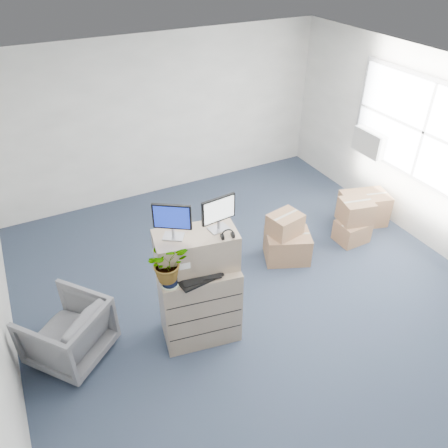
{
  "coord_description": "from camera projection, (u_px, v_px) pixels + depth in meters",
  "views": [
    {
      "loc": [
        -2.34,
        -3.46,
        4.23
      ],
      "look_at": [
        -0.37,
        0.4,
        1.2
      ],
      "focal_mm": 35.0,
      "sensor_mm": 36.0,
      "label": 1
    }
  ],
  "objects": [
    {
      "name": "ground",
      "position": [
        262.0,
        305.0,
        5.82
      ],
      "size": [
        7.0,
        7.0,
        0.0
      ],
      "primitive_type": "plane",
      "color": "#242C42",
      "rests_on": "ground"
    },
    {
      "name": "wall_back",
      "position": [
        162.0,
        118.0,
        7.58
      ],
      "size": [
        6.0,
        0.02,
        2.8
      ],
      "primitive_type": "cube",
      "color": "beige",
      "rests_on": "ground"
    },
    {
      "name": "window",
      "position": [
        425.0,
        132.0,
        6.31
      ],
      "size": [
        0.07,
        2.72,
        1.52
      ],
      "color": "gray",
      "rests_on": "wall_right"
    },
    {
      "name": "ac_unit",
      "position": [
        371.0,
        142.0,
        7.22
      ],
      "size": [
        0.24,
        0.6,
        0.4
      ],
      "primitive_type": "cube",
      "color": "silver",
      "rests_on": "wall_right"
    },
    {
      "name": "filing_cabinet_lower",
      "position": [
        200.0,
        302.0,
        5.15
      ],
      "size": [
        0.97,
        0.69,
        1.04
      ],
      "primitive_type": "cube",
      "rotation": [
        0.0,
        0.0,
        -0.17
      ],
      "color": "gray",
      "rests_on": "ground"
    },
    {
      "name": "filing_cabinet_upper",
      "position": [
        196.0,
        250.0,
        4.76
      ],
      "size": [
        0.96,
        0.59,
        0.45
      ],
      "primitive_type": "cube",
      "rotation": [
        0.0,
        0.0,
        -0.17
      ],
      "color": "gray",
      "rests_on": "filing_cabinet_lower"
    },
    {
      "name": "monitor_left",
      "position": [
        172.0,
        219.0,
        4.46
      ],
      "size": [
        0.35,
        0.25,
        0.4
      ],
      "rotation": [
        0.0,
        0.0,
        -0.58
      ],
      "color": "#99999E",
      "rests_on": "filing_cabinet_upper"
    },
    {
      "name": "monitor_right",
      "position": [
        219.0,
        212.0,
        4.57
      ],
      "size": [
        0.4,
        0.17,
        0.4
      ],
      "rotation": [
        0.0,
        0.0,
        0.1
      ],
      "color": "#99999E",
      "rests_on": "filing_cabinet_upper"
    },
    {
      "name": "headphones",
      "position": [
        228.0,
        235.0,
        4.56
      ],
      "size": [
        0.14,
        0.04,
        0.14
      ],
      "primitive_type": "torus",
      "rotation": [
        1.57,
        0.0,
        -0.17
      ],
      "color": "black",
      "rests_on": "filing_cabinet_upper"
    },
    {
      "name": "keyboard",
      "position": [
        201.0,
        278.0,
        4.7
      ],
      "size": [
        0.51,
        0.26,
        0.03
      ],
      "primitive_type": "cube",
      "rotation": [
        0.0,
        0.0,
        0.13
      ],
      "color": "black",
      "rests_on": "filing_cabinet_lower"
    },
    {
      "name": "mouse",
      "position": [
        227.0,
        266.0,
        4.86
      ],
      "size": [
        0.11,
        0.08,
        0.04
      ],
      "primitive_type": "ellipsoid",
      "rotation": [
        0.0,
        0.0,
        0.14
      ],
      "color": "silver",
      "rests_on": "filing_cabinet_lower"
    },
    {
      "name": "water_bottle",
      "position": [
        203.0,
        258.0,
        4.8
      ],
      "size": [
        0.07,
        0.07,
        0.26
      ],
      "primitive_type": "cylinder",
      "color": "gray",
      "rests_on": "filing_cabinet_lower"
    },
    {
      "name": "phone_dock",
      "position": [
        190.0,
        267.0,
        4.81
      ],
      "size": [
        0.07,
        0.06,
        0.13
      ],
      "rotation": [
        0.0,
        0.0,
        -0.17
      ],
      "color": "silver",
      "rests_on": "filing_cabinet_lower"
    },
    {
      "name": "external_drive",
      "position": [
        224.0,
        253.0,
        5.03
      ],
      "size": [
        0.23,
        0.19,
        0.06
      ],
      "primitive_type": "cube",
      "rotation": [
        0.0,
        0.0,
        -0.22
      ],
      "color": "black",
      "rests_on": "filing_cabinet_lower"
    },
    {
      "name": "tissue_box",
      "position": [
        226.0,
        250.0,
        4.96
      ],
      "size": [
        0.24,
        0.14,
        0.09
      ],
      "primitive_type": "cube",
      "rotation": [
        0.0,
        0.0,
        0.1
      ],
      "color": "#387EBE",
      "rests_on": "external_drive"
    },
    {
      "name": "potted_plant",
      "position": [
        168.0,
        266.0,
        4.49
      ],
      "size": [
        0.48,
        0.52,
        0.45
      ],
      "rotation": [
        0.0,
        0.0,
        -0.17
      ],
      "color": "#ACC39D",
      "rests_on": "filing_cabinet_lower"
    },
    {
      "name": "office_chair",
      "position": [
        67.0,
        330.0,
        4.94
      ],
      "size": [
        1.1,
        1.09,
        0.82
      ],
      "primitive_type": "imported",
      "rotation": [
        0.0,
        0.0,
        3.83
      ],
      "color": "#5B5C60",
      "rests_on": "ground"
    },
    {
      "name": "cardboard_boxes",
      "position": [
        334.0,
        223.0,
        6.86
      ],
      "size": [
        2.49,
        0.92,
        0.76
      ],
      "color": "#8B6343",
      "rests_on": "ground"
    }
  ]
}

